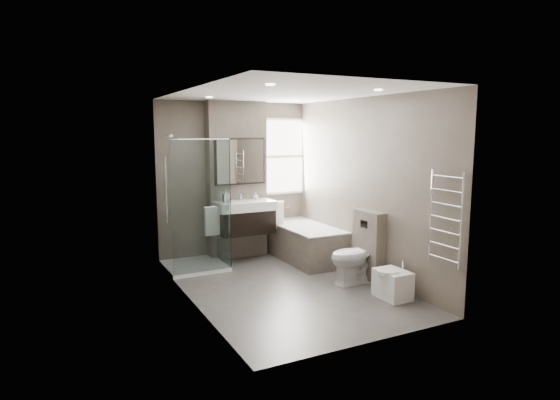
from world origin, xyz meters
TOP-DOWN VIEW (x-y plane):
  - room at (0.00, 0.00)m, footprint 2.70×3.90m
  - vanity_pier at (0.00, 1.77)m, footprint 1.00×0.25m
  - vanity at (0.00, 1.43)m, footprint 0.95×0.47m
  - mirror_cabinet at (0.00, 1.61)m, footprint 0.86×0.08m
  - towel_left at (-0.56, 1.40)m, footprint 0.24×0.06m
  - towel_right at (0.56, 1.40)m, footprint 0.24×0.06m
  - shower_enclosure at (-0.75, 1.35)m, footprint 0.90×0.90m
  - bathtub at (0.92, 1.10)m, footprint 0.75×1.60m
  - window at (0.90, 1.88)m, footprint 0.98×0.06m
  - toilet at (0.97, -0.29)m, footprint 0.77×0.45m
  - cistern_box at (1.21, -0.25)m, footprint 0.19×0.55m
  - bidet at (1.01, -1.00)m, footprint 0.40×0.45m
  - towel_radiator at (1.25, -1.60)m, footprint 0.03×0.49m
  - soap_bottle_a at (-0.31, 1.44)m, footprint 0.09×0.10m
  - soap_bottle_b at (0.23, 1.53)m, footprint 0.09×0.09m

SIDE VIEW (x-z plane):
  - bidet at x=1.01m, z-range -0.05..0.43m
  - bathtub at x=0.92m, z-range 0.03..0.60m
  - toilet at x=0.97m, z-range 0.00..0.78m
  - shower_enclosure at x=-0.75m, z-range -0.51..1.49m
  - cistern_box at x=1.21m, z-range 0.00..1.00m
  - towel_left at x=-0.56m, z-range 0.50..0.94m
  - towel_right at x=0.56m, z-range 0.50..0.94m
  - vanity at x=0.00m, z-range 0.41..1.07m
  - soap_bottle_b at x=0.23m, z-range 1.00..1.12m
  - soap_bottle_a at x=-0.31m, z-range 1.00..1.21m
  - towel_radiator at x=1.25m, z-range 0.57..1.67m
  - room at x=0.00m, z-range -0.05..2.65m
  - vanity_pier at x=0.00m, z-range 0.00..2.60m
  - mirror_cabinet at x=0.00m, z-range 1.25..2.01m
  - window at x=0.90m, z-range 1.01..2.34m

